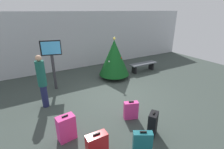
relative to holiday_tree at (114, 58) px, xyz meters
name	(u,v)px	position (x,y,z in m)	size (l,w,h in m)	color
ground_plane	(114,95)	(-0.95, -1.59, -1.06)	(16.00, 16.00, 0.00)	#38423D
back_wall	(77,41)	(-0.95, 2.53, 0.53)	(16.00, 0.20, 3.18)	#B7BCC1
holiday_tree	(114,58)	(0.00, 0.00, 0.00)	(1.50, 1.50, 2.05)	#4C3319
flight_info_kiosk	(52,56)	(-2.86, 0.21, 0.40)	(0.80, 0.29, 2.12)	#333338
waiting_bench	(143,65)	(1.88, -0.01, -0.70)	(1.63, 0.44, 0.48)	#4C5159
traveller_0	(42,80)	(-3.50, -1.09, -0.05)	(0.33, 0.33, 1.89)	#1E234C
suitcase_0	(142,144)	(-1.93, -4.50, -0.73)	(0.47, 0.37, 0.71)	#19606B
suitcase_1	(97,145)	(-2.82, -3.94, -0.78)	(0.51, 0.24, 0.61)	#B2191E
suitcase_2	(153,124)	(-1.22, -4.09, -0.72)	(0.42, 0.37, 0.72)	black
suitcase_3	(66,128)	(-3.30, -3.08, -0.71)	(0.49, 0.32, 0.74)	#E5388C
suitcase_4	(131,110)	(-1.29, -3.19, -0.77)	(0.48, 0.32, 0.62)	#E5388C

